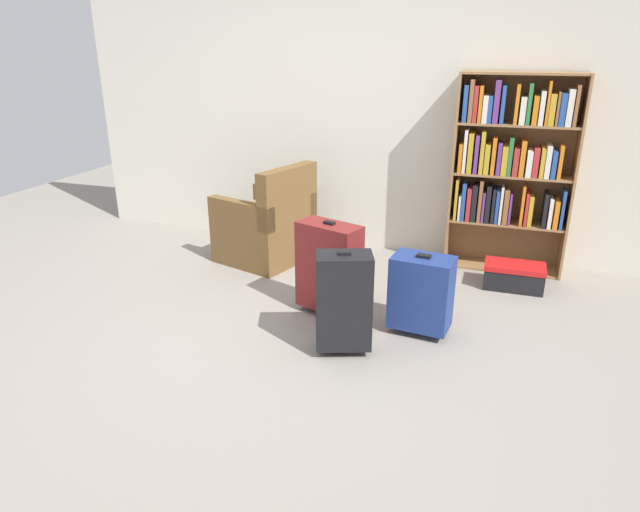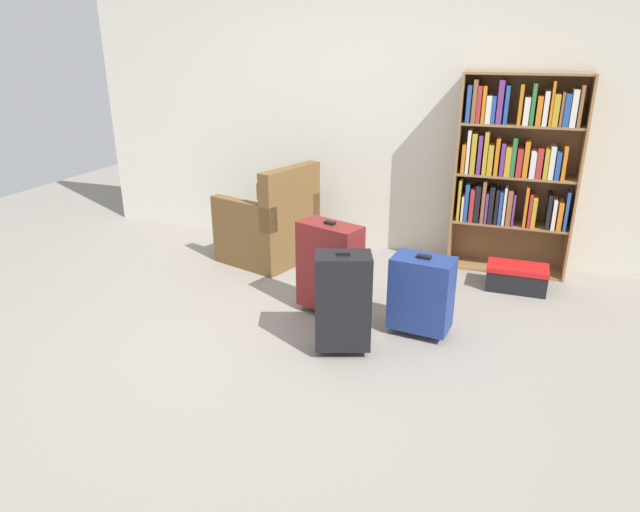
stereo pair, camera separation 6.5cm
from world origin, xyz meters
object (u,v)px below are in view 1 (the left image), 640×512
Objects in this scene: storage_box at (514,275)px; suitcase_navy_blue at (421,292)px; mug at (308,266)px; bookshelf at (510,163)px; suitcase_black at (344,301)px; suitcase_dark_red at (329,267)px; armchair at (267,227)px.

suitcase_navy_blue is at bearing -121.66° from storage_box.
suitcase_navy_blue is (1.11, -0.80, 0.26)m from mug.
suitcase_navy_blue is at bearing -108.70° from bookshelf.
suitcase_black is 0.97× the size of suitcase_dark_red.
suitcase_dark_red reaches higher than suitcase_navy_blue.
bookshelf is 1.87× the size of armchair.
bookshelf is 2.34× the size of suitcase_dark_red.
suitcase_dark_red reaches higher than suitcase_black.
bookshelf reaches higher than armchair.
bookshelf is at bearing 13.28° from armchair.
bookshelf is at bearing 71.30° from suitcase_navy_blue.
mug is (-1.60, -0.64, -0.90)m from bookshelf.
mug is at bearing -18.92° from armchair.
suitcase_dark_red is (-0.25, 0.49, 0.01)m from suitcase_black.
mug is at bearing 119.00° from suitcase_black.
suitcase_navy_blue is at bearing -31.63° from armchair.
storage_box is at bearing 1.10° from armchair.
suitcase_navy_blue is at bearing -6.18° from suitcase_dark_red.
armchair is at bearing 129.30° from suitcase_black.
storage_box reaches higher than mug.
mug is at bearing 144.00° from suitcase_navy_blue.
suitcase_navy_blue is at bearing -36.00° from mug.
suitcase_dark_red is at bearing -130.60° from bookshelf.
armchair reaches higher than suitcase_black.
armchair is 1.29× the size of suitcase_black.
bookshelf is at bearing 21.75° from mug.
mug is 0.17× the size of suitcase_dark_red.
suitcase_black reaches higher than suitcase_navy_blue.
suitcase_navy_blue is (-0.62, -1.00, 0.19)m from storage_box.
suitcase_navy_blue is (-0.49, -1.44, -0.64)m from bookshelf.
mug is (0.45, -0.15, -0.27)m from armchair.
armchair is (-2.05, -0.48, -0.63)m from bookshelf.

